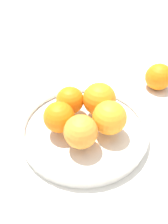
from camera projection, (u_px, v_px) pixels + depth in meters
The scene contains 4 objects.
ground_plane at pixel (84, 133), 0.56m from camera, with size 4.00×4.00×0.00m, color silver.
fruit_bowl at pixel (84, 128), 0.55m from camera, with size 0.32×0.32×0.03m.
orange_pile at pixel (87, 112), 0.52m from camera, with size 0.19×0.19×0.08m.
stray_orange at pixel (159, 77), 0.69m from camera, with size 0.08×0.08×0.08m, color orange.
Camera 1 is at (0.31, -0.23, 0.42)m, focal length 35.00 mm.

